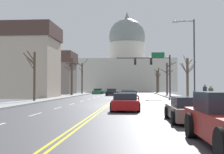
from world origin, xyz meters
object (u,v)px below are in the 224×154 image
sedan_near_02 (128,99)px  sedan_oncoming_01 (98,91)px  pedestrian_01 (211,95)px  pedestrian_00 (205,93)px  sedan_oncoming_00 (112,92)px  street_lamp_right (191,53)px  sedan_near_01 (129,96)px  signal_gantry (154,65)px  sedan_near_00 (128,95)px  sedan_near_03 (125,102)px  sedan_near_04 (191,110)px

sedan_near_02 → sedan_oncoming_01: (-7.19, 36.97, 0.02)m
sedan_near_02 → pedestrian_01: (6.12, -4.55, 0.49)m
pedestrian_00 → sedan_oncoming_00: bearing=110.4°
street_lamp_right → pedestrian_00: size_ratio=4.74×
sedan_near_01 → signal_gantry: bearing=72.7°
sedan_near_02 → sedan_oncoming_00: (-3.40, 26.57, 0.05)m
sedan_near_01 → pedestrian_00: size_ratio=2.72×
signal_gantry → sedan_near_00: size_ratio=1.79×
sedan_near_00 → pedestrian_00: size_ratio=2.60×
sedan_near_03 → pedestrian_00: (6.71, 5.55, 0.53)m
sedan_near_01 → sedan_near_04: bearing=-80.2°
sedan_near_01 → pedestrian_01: bearing=-60.0°
signal_gantry → sedan_near_03: bearing=-98.9°
signal_gantry → sedan_near_03: (-3.63, -23.23, -4.21)m
street_lamp_right → sedan_near_03: street_lamp_right is taller
sedan_near_01 → pedestrian_01: pedestrian_01 is taller
sedan_oncoming_00 → sedan_oncoming_01: size_ratio=1.05×
sedan_near_01 → pedestrian_01: 12.13m
pedestrian_00 → sedan_near_03: bearing=-140.4°
signal_gantry → sedan_near_03: size_ratio=1.76×
sedan_near_00 → sedan_oncoming_01: (-7.01, 24.28, -0.01)m
sedan_oncoming_00 → sedan_oncoming_01: bearing=110.0°
sedan_near_01 → pedestrian_01: size_ratio=2.89×
street_lamp_right → sedan_near_03: (-6.21, -8.73, -4.33)m
sedan_near_04 → street_lamp_right: bearing=78.9°
sedan_near_01 → sedan_near_03: (-0.11, -11.95, -0.01)m
street_lamp_right → pedestrian_00: street_lamp_right is taller
sedan_near_00 → sedan_oncoming_01: bearing=106.1°
signal_gantry → sedan_near_02: size_ratio=1.85×
sedan_near_03 → sedan_near_02: bearing=89.6°
sedan_near_04 → sedan_near_01: bearing=99.8°
sedan_near_00 → pedestrian_01: bearing=-69.9°
street_lamp_right → sedan_oncoming_01: size_ratio=1.80×
sedan_near_02 → pedestrian_00: (6.66, -0.44, 0.55)m
sedan_near_00 → sedan_near_01: 6.74m
sedan_near_02 → sedan_near_04: sedan_near_04 is taller
sedan_near_01 → sedan_near_03: 11.95m
sedan_near_00 → pedestrian_00: pedestrian_00 is taller
sedan_near_03 → sedan_oncoming_01: size_ratio=1.00×
signal_gantry → street_lamp_right: size_ratio=0.98×
street_lamp_right → sedan_near_00: bearing=122.5°
sedan_oncoming_01 → pedestrian_01: size_ratio=2.80×
street_lamp_right → sedan_near_02: bearing=-156.0°
sedan_near_00 → sedan_near_04: (3.39, -24.95, -0.01)m
street_lamp_right → sedan_near_02: street_lamp_right is taller
sedan_near_01 → sedan_near_02: (-0.07, -5.95, -0.03)m
sedan_oncoming_01 → pedestrian_01: (13.31, -41.52, 0.47)m
signal_gantry → sedan_near_03: 23.88m
pedestrian_00 → sedan_near_04: bearing=-106.3°
sedan_near_03 → pedestrian_01: (6.16, 1.44, 0.47)m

